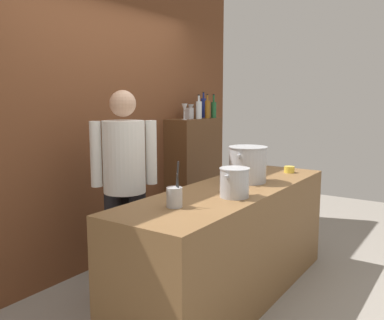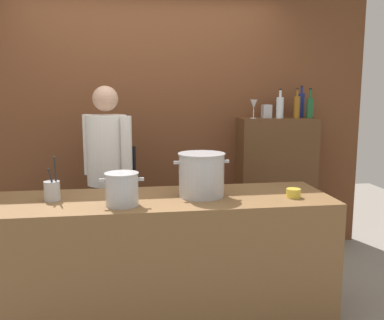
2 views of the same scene
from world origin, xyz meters
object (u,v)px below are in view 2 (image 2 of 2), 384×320
at_px(stockpot_large, 202,175).
at_px(wine_glass_wide, 279,106).
at_px(wine_bottle_green, 310,107).
at_px(utensil_crock, 52,190).
at_px(wine_bottle_clear, 280,107).
at_px(butter_jar, 293,193).
at_px(wine_bottle_amber, 297,107).
at_px(wine_bottle_cobalt, 301,105).
at_px(spice_tin_silver, 267,111).
at_px(chef, 108,169).
at_px(wine_glass_short, 254,105).
at_px(stockpot_small, 122,189).

xyz_separation_m(stockpot_large, wine_glass_wide, (1.00, 1.26, 0.42)).
bearing_deg(wine_bottle_green, utensil_crock, -154.68).
bearing_deg(wine_bottle_clear, butter_jar, -105.38).
xyz_separation_m(utensil_crock, wine_glass_wide, (2.00, 1.23, 0.51)).
height_order(utensil_crock, wine_bottle_amber, wine_bottle_amber).
xyz_separation_m(utensil_crock, butter_jar, (1.61, -0.16, -0.04)).
height_order(wine_bottle_amber, wine_bottle_cobalt, wine_bottle_cobalt).
bearing_deg(butter_jar, utensil_crock, 174.37).
bearing_deg(wine_glass_wide, spice_tin_silver, -154.11).
bearing_deg(chef, wine_bottle_clear, -125.89).
height_order(stockpot_large, wine_bottle_clear, wine_bottle_clear).
height_order(utensil_crock, butter_jar, utensil_crock).
distance_m(wine_bottle_green, wine_glass_short, 0.55).
bearing_deg(stockpot_large, spice_tin_silver, 54.39).
bearing_deg(wine_bottle_cobalt, wine_bottle_clear, -158.86).
relative_size(butter_jar, wine_glass_wide, 0.59).
relative_size(wine_bottle_amber, wine_bottle_clear, 1.02).
bearing_deg(spice_tin_silver, stockpot_small, -135.80).
relative_size(wine_bottle_cobalt, spice_tin_silver, 2.42).
relative_size(stockpot_small, butter_jar, 2.85).
xyz_separation_m(chef, wine_bottle_cobalt, (1.88, 0.44, 0.52)).
bearing_deg(chef, butter_jar, -172.97).
bearing_deg(wine_bottle_amber, utensil_crock, -153.14).
distance_m(wine_bottle_clear, wine_glass_short, 0.25).
bearing_deg(wine_glass_wide, wine_bottle_green, -34.79).
distance_m(stockpot_small, wine_bottle_clear, 2.02).
bearing_deg(wine_glass_short, butter_jar, -94.04).
bearing_deg(butter_jar, stockpot_large, 167.84).
bearing_deg(wine_bottle_cobalt, chef, -166.88).
bearing_deg(wine_bottle_cobalt, wine_bottle_green, -73.53).
bearing_deg(wine_bottle_clear, stockpot_large, -130.66).
height_order(wine_bottle_clear, wine_glass_wide, wine_bottle_clear).
bearing_deg(wine_bottle_amber, stockpot_large, -135.58).
bearing_deg(spice_tin_silver, stockpot_large, -125.61).
height_order(utensil_crock, wine_glass_short, wine_glass_short).
height_order(stockpot_large, wine_bottle_cobalt, wine_bottle_cobalt).
height_order(chef, spice_tin_silver, chef).
height_order(stockpot_small, wine_bottle_clear, wine_bottle_clear).
xyz_separation_m(chef, butter_jar, (1.28, -0.90, -0.03)).
bearing_deg(wine_bottle_cobalt, stockpot_small, -141.81).
bearing_deg(wine_glass_wide, wine_bottle_amber, -53.27).
bearing_deg(wine_bottle_amber, spice_tin_silver, 163.19).
bearing_deg(stockpot_small, butter_jar, 1.62).
xyz_separation_m(wine_bottle_green, wine_bottle_clear, (-0.29, 0.02, 0.00)).
xyz_separation_m(wine_glass_short, spice_tin_silver, (0.14, 0.04, -0.06)).
xyz_separation_m(stockpot_large, wine_bottle_cobalt, (1.21, 1.21, 0.43)).
relative_size(butter_jar, spice_tin_silver, 0.76).
relative_size(stockpot_small, wine_bottle_clear, 1.00).
height_order(wine_bottle_green, wine_bottle_cobalt, wine_bottle_cobalt).
distance_m(wine_bottle_amber, wine_glass_short, 0.42).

